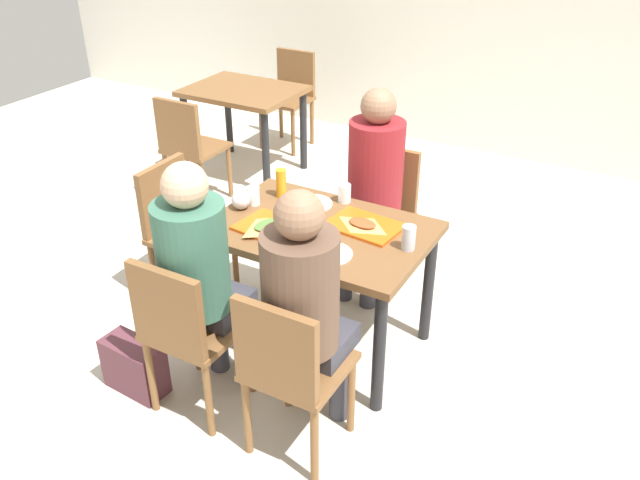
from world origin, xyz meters
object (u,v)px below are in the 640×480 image
main_table (320,245)px  chair_far_side (381,207)px  plastic_cup_b (291,249)px  plastic_cup_c (253,196)px  person_in_brown_jacket (305,301)px  handbag (135,366)px  pizza_slice_a (270,226)px  background_table (244,103)px  plastic_cup_a (344,193)px  chair_left_end (179,223)px  person_in_red (199,266)px  chair_near_left (185,327)px  paper_plate_near_edge (329,254)px  background_chair_far (291,91)px  foil_bundle (241,200)px  soda_can (409,238)px  person_far_side (373,178)px  pizza_slice_b (363,224)px  chair_near_right (289,367)px  tray_red_near (274,228)px  background_chair_near (188,144)px  condiment_bottle (281,183)px  paper_plate_center (312,204)px  tray_red_far (364,226)px

main_table → chair_far_side: (0.00, 0.76, -0.12)m
plastic_cup_b → plastic_cup_c: bearing=141.2°
person_in_brown_jacket → handbag: bearing=-170.1°
pizza_slice_a → background_table: (-1.48, 1.88, -0.15)m
plastic_cup_a → plastic_cup_c: size_ratio=1.00×
chair_left_end → person_in_brown_jacket: person_in_brown_jacket is taller
person_in_red → handbag: size_ratio=3.95×
chair_near_left → handbag: bearing=-177.3°
person_in_red → paper_plate_near_edge: person_in_red is taller
plastic_cup_b → background_chair_far: (-1.71, 2.79, -0.27)m
plastic_cup_b → person_in_red: bearing=-135.3°
person_in_brown_jacket → foil_bundle: 0.96m
person_in_red → soda_can: 0.98m
person_far_side → background_chair_far: 2.52m
plastic_cup_b → foil_bundle: bearing=148.7°
chair_far_side → person_far_side: (-0.00, -0.14, 0.25)m
chair_far_side → plastic_cup_a: size_ratio=8.55×
background_table → pizza_slice_b: bearing=-41.3°
main_table → chair_near_left: 0.82m
pizza_slice_a → handbag: bearing=-123.5°
chair_near_left → pizza_slice_b: (0.47, 0.86, 0.25)m
background_table → foil_bundle: bearing=-55.4°
chair_near_right → person_far_side: (-0.28, 1.38, 0.25)m
tray_red_near → person_far_side: bearing=75.6°
plastic_cup_a → person_in_red: bearing=-104.8°
plastic_cup_a → background_chair_near: 1.81m
main_table → background_chair_near: background_chair_near is taller
main_table → condiment_bottle: (-0.36, 0.21, 0.18)m
soda_can → handbag: 1.50m
main_table → plastic_cup_b: size_ratio=11.01×
chair_far_side → plastic_cup_c: 0.87m
person_in_red → plastic_cup_a: bearing=75.2°
tray_red_near → foil_bundle: (-0.28, 0.11, 0.04)m
chair_near_right → background_chair_near: (-1.96, 1.77, 0.00)m
chair_near_left → foil_bundle: (-0.19, 0.74, 0.27)m
plastic_cup_a → person_far_side: bearing=84.8°
plastic_cup_b → plastic_cup_c: 0.60m
person_far_side → condiment_bottle: size_ratio=7.90×
tray_red_near → plastic_cup_c: size_ratio=3.60×
person_far_side → soda_can: person_far_side is taller
background_table → paper_plate_center: bearing=-45.3°
paper_plate_near_edge → chair_far_side: bearing=99.7°
tray_red_far → pizza_slice_a: pizza_slice_a is taller
chair_near_right → background_table: bearing=128.1°
person_far_side → background_chair_near: size_ratio=1.48×
pizza_slice_a → pizza_slice_b: size_ratio=1.18×
condiment_bottle → background_table: 2.04m
person_far_side → plastic_cup_b: bearing=-88.3°
chair_near_right → pizza_slice_b: chair_near_right is taller
person_in_brown_jacket → tray_red_far: (-0.08, 0.73, -0.02)m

